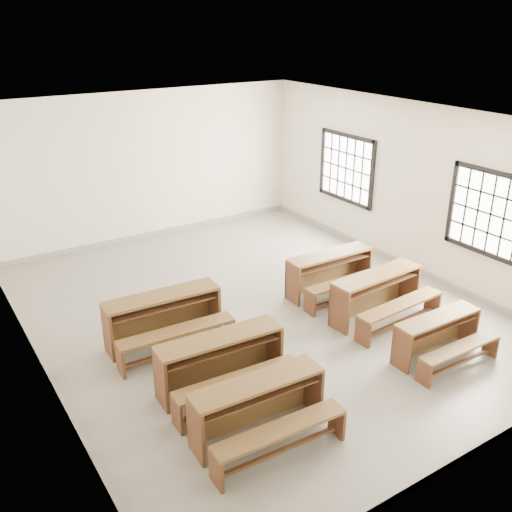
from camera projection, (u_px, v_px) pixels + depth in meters
room at (261, 188)px, 8.89m from camera, size 8.50×8.50×3.20m
desk_set_0 at (260, 405)px, 6.65m from camera, size 1.67×0.92×0.74m
desk_set_1 at (222, 360)px, 7.50m from camera, size 1.76×0.99×0.77m
desk_set_2 at (164, 316)px, 8.57m from camera, size 1.80×0.99×0.79m
desk_set_3 at (439, 334)px, 8.24m from camera, size 1.43×0.76×0.64m
desk_set_4 at (378, 293)px, 9.30m from camera, size 1.76×0.99×0.77m
desk_set_5 at (331, 270)px, 10.14m from camera, size 1.66×0.88×0.74m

